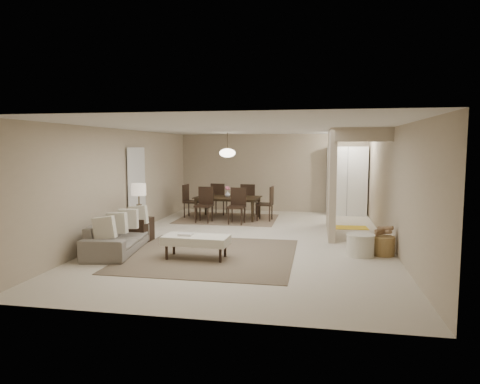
% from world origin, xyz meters
% --- Properties ---
extents(floor, '(9.00, 9.00, 0.00)m').
position_xyz_m(floor, '(0.00, 0.00, 0.00)').
color(floor, beige).
rests_on(floor, ground).
extents(ceiling, '(9.00, 9.00, 0.00)m').
position_xyz_m(ceiling, '(0.00, 0.00, 2.50)').
color(ceiling, white).
rests_on(ceiling, back_wall).
extents(back_wall, '(6.00, 0.00, 6.00)m').
position_xyz_m(back_wall, '(0.00, 4.50, 1.25)').
color(back_wall, tan).
rests_on(back_wall, floor).
extents(left_wall, '(0.00, 9.00, 9.00)m').
position_xyz_m(left_wall, '(-3.00, 0.00, 1.25)').
color(left_wall, tan).
rests_on(left_wall, floor).
extents(right_wall, '(0.00, 9.00, 9.00)m').
position_xyz_m(right_wall, '(3.00, 0.00, 1.25)').
color(right_wall, tan).
rests_on(right_wall, floor).
extents(partition, '(0.15, 2.50, 2.50)m').
position_xyz_m(partition, '(1.80, 1.25, 1.25)').
color(partition, tan).
rests_on(partition, floor).
extents(doorway, '(0.04, 0.90, 2.04)m').
position_xyz_m(doorway, '(-2.97, 0.60, 1.02)').
color(doorway, black).
rests_on(doorway, floor).
extents(pantry_cabinet, '(1.20, 0.55, 2.10)m').
position_xyz_m(pantry_cabinet, '(2.35, 4.15, 1.05)').
color(pantry_cabinet, white).
rests_on(pantry_cabinet, floor).
extents(flush_light, '(0.44, 0.44, 0.05)m').
position_xyz_m(flush_light, '(2.30, 3.20, 2.46)').
color(flush_light, white).
rests_on(flush_light, ceiling).
extents(living_rug, '(3.20, 3.20, 0.01)m').
position_xyz_m(living_rug, '(-0.55, -1.46, 0.01)').
color(living_rug, brown).
rests_on(living_rug, floor).
extents(sofa, '(2.18, 1.09, 0.61)m').
position_xyz_m(sofa, '(-2.45, -1.46, 0.30)').
color(sofa, slate).
rests_on(sofa, floor).
extents(ottoman_bench, '(1.25, 0.61, 0.44)m').
position_xyz_m(ottoman_bench, '(-0.75, -1.76, 0.35)').
color(ottoman_bench, beige).
rests_on(ottoman_bench, living_rug).
extents(side_table, '(0.54, 0.54, 0.53)m').
position_xyz_m(side_table, '(-2.40, -0.54, 0.26)').
color(side_table, black).
rests_on(side_table, floor).
extents(table_lamp, '(0.32, 0.32, 0.76)m').
position_xyz_m(table_lamp, '(-2.40, -0.54, 1.09)').
color(table_lamp, '#47371E').
rests_on(table_lamp, side_table).
extents(round_pouf, '(0.54, 0.54, 0.42)m').
position_xyz_m(round_pouf, '(2.30, -0.98, 0.21)').
color(round_pouf, beige).
rests_on(round_pouf, floor).
extents(wicker_basket, '(0.57, 0.57, 0.37)m').
position_xyz_m(wicker_basket, '(2.75, -0.85, 0.18)').
color(wicker_basket, olive).
rests_on(wicker_basket, floor).
extents(dining_rug, '(2.80, 2.10, 0.01)m').
position_xyz_m(dining_rug, '(-1.09, 2.70, 0.01)').
color(dining_rug, '#80654F').
rests_on(dining_rug, floor).
extents(dining_table, '(1.92, 1.17, 0.65)m').
position_xyz_m(dining_table, '(-1.09, 2.70, 0.32)').
color(dining_table, black).
rests_on(dining_table, dining_rug).
extents(dining_chairs, '(2.66, 2.00, 0.98)m').
position_xyz_m(dining_chairs, '(-1.09, 2.70, 0.49)').
color(dining_chairs, black).
rests_on(dining_chairs, dining_rug).
extents(vase, '(0.21, 0.21, 0.17)m').
position_xyz_m(vase, '(-1.09, 2.70, 0.73)').
color(vase, white).
rests_on(vase, dining_table).
extents(yellow_mat, '(0.93, 0.60, 0.01)m').
position_xyz_m(yellow_mat, '(2.32, 1.95, 0.01)').
color(yellow_mat, yellow).
rests_on(yellow_mat, floor).
extents(pendant_light, '(0.46, 0.46, 0.71)m').
position_xyz_m(pendant_light, '(-1.09, 2.70, 1.92)').
color(pendant_light, '#47371E').
rests_on(pendant_light, ceiling).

